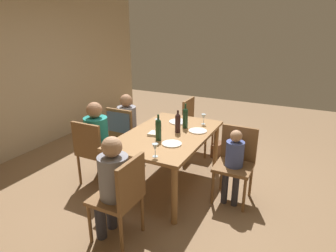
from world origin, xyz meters
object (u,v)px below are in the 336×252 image
object	(u,v)px
chair_left_end	(122,194)
wine_bottle_tall_green	(159,129)
dinner_plate_guest_left	(198,131)
person_child_small	(234,160)
wine_bottle_dark_red	(178,122)
dinner_plate_host	(172,144)
wine_glass_near_left	(204,117)
chair_right_end	(194,122)
person_man_guest	(128,123)
dining_table	(168,139)
dinner_plate_guest_right	(179,122)
chair_far_right	(123,128)
handbag	(218,149)
chair_near	(236,159)
person_woman_host	(98,137)
chair_far_left	(93,148)
wine_glass_centre	(155,147)
wine_glass_near_right	(157,122)
wine_bottle_short_olive	(185,117)
person_man_bearded	(112,181)

from	to	relation	value
chair_left_end	wine_bottle_tall_green	xyz separation A→B (m)	(0.92, 0.08, 0.36)
dinner_plate_guest_left	person_child_small	bearing A→B (deg)	-114.91
wine_bottle_dark_red	dinner_plate_host	bearing A→B (deg)	-165.20
chair_left_end	wine_bottle_tall_green	bearing A→B (deg)	5.27
wine_glass_near_left	chair_right_end	bearing A→B (deg)	30.88
chair_right_end	person_man_guest	bearing A→B (deg)	-45.26
chair_right_end	person_man_guest	xyz separation A→B (m)	(-0.80, 0.80, 0.11)
dining_table	chair_left_end	distance (m)	1.20
dinner_plate_host	dinner_plate_guest_right	world-z (taller)	same
chair_far_right	handbag	bearing A→B (deg)	37.32
person_child_small	dinner_plate_guest_left	world-z (taller)	person_child_small
chair_left_end	wine_bottle_dark_red	distance (m)	1.32
chair_near	person_man_guest	distance (m)	1.81
dining_table	handbag	bearing A→B (deg)	-16.46
dinner_plate_host	handbag	xyz separation A→B (m)	(1.49, -0.15, -0.65)
dinner_plate_guest_right	dinner_plate_guest_left	bearing A→B (deg)	-121.21
chair_far_right	person_woman_host	size ratio (longest dim) A/B	0.80
chair_left_end	person_child_small	bearing A→B (deg)	-34.71
chair_left_end	person_child_small	distance (m)	1.41
chair_far_left	dinner_plate_host	distance (m)	1.13
wine_glass_centre	dinner_plate_guest_right	size ratio (longest dim) A/B	0.54
chair_right_end	wine_glass_near_left	xyz separation A→B (m)	(-0.63, -0.38, 0.32)
person_woman_host	wine_glass_centre	distance (m)	1.16
wine_bottle_tall_green	wine_glass_near_right	xyz separation A→B (m)	(0.33, 0.20, -0.04)
chair_far_right	dinner_plate_guest_right	size ratio (longest dim) A/B	3.30
person_child_small	handbag	xyz separation A→B (m)	(1.21, 0.54, -0.45)
wine_glass_near_left	handbag	bearing A→B (deg)	-5.32
dinner_plate_guest_left	wine_glass_near_right	bearing A→B (deg)	108.31
wine_bottle_short_olive	chair_right_end	bearing A→B (deg)	12.96
chair_near	dinner_plate_guest_right	world-z (taller)	chair_near
chair_far_left	dinner_plate_guest_left	bearing A→B (deg)	29.46
chair_far_left	chair_far_right	size ratio (longest dim) A/B	1.00
chair_left_end	handbag	xyz separation A→B (m)	(2.37, -0.26, -0.42)
wine_bottle_dark_red	wine_glass_near_right	bearing A→B (deg)	93.94
person_child_small	dining_table	bearing A→B (deg)	-1.54
wine_bottle_tall_green	wine_bottle_dark_red	size ratio (longest dim) A/B	1.09
dining_table	person_man_guest	bearing A→B (deg)	66.49
person_man_guest	wine_glass_near_right	bearing A→B (deg)	-24.78
person_child_small	dinner_plate_host	distance (m)	0.77
handbag	dinner_plate_host	bearing A→B (deg)	174.44
person_man_guest	wine_bottle_short_olive	world-z (taller)	person_man_guest
dining_table	chair_far_right	bearing A→B (deg)	75.02
person_man_guest	dinner_plate_guest_left	xyz separation A→B (m)	(-0.15, -1.22, 0.12)
chair_far_left	person_man_bearded	world-z (taller)	person_man_bearded
person_woman_host	dinner_plate_host	world-z (taller)	person_woman_host
person_man_bearded	person_child_small	distance (m)	1.48
chair_near	wine_bottle_tall_green	xyz separation A→B (m)	(-0.35, 0.89, 0.36)
dining_table	dinner_plate_guest_right	distance (m)	0.49
dining_table	dinner_plate_host	size ratio (longest dim) A/B	6.73
person_child_small	chair_near	bearing A→B (deg)	-90.00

